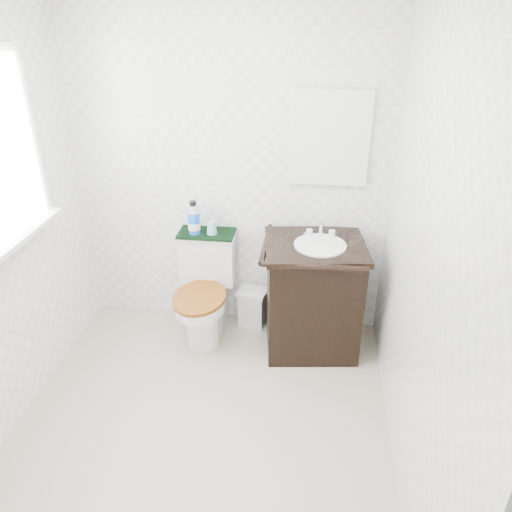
% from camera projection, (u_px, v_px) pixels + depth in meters
% --- Properties ---
extents(floor, '(2.40, 2.40, 0.00)m').
position_uv_depth(floor, '(200.00, 430.00, 2.93)').
color(floor, beige).
rests_on(floor, ground).
extents(wall_back, '(2.40, 0.00, 2.40)m').
position_uv_depth(wall_back, '(230.00, 171.00, 3.43)').
color(wall_back, white).
rests_on(wall_back, ground).
extents(wall_front, '(2.40, 0.00, 2.40)m').
position_uv_depth(wall_front, '(76.00, 450.00, 1.32)').
color(wall_front, white).
rests_on(wall_front, ground).
extents(wall_right, '(0.00, 2.40, 2.40)m').
position_uv_depth(wall_right, '(424.00, 262.00, 2.26)').
color(wall_right, white).
rests_on(wall_right, ground).
extents(mirror, '(0.50, 0.02, 0.60)m').
position_uv_depth(mirror, '(329.00, 139.00, 3.22)').
color(mirror, silver).
rests_on(mirror, wall_back).
extents(toilet, '(0.41, 0.62, 0.76)m').
position_uv_depth(toilet, '(206.00, 293.00, 3.65)').
color(toilet, white).
rests_on(toilet, floor).
extents(vanity, '(0.72, 0.64, 0.92)m').
position_uv_depth(vanity, '(313.00, 294.00, 3.46)').
color(vanity, black).
rests_on(vanity, floor).
extents(trash_bin, '(0.24, 0.21, 0.31)m').
position_uv_depth(trash_bin, '(253.00, 307.00, 3.81)').
color(trash_bin, silver).
rests_on(trash_bin, floor).
extents(towel, '(0.40, 0.22, 0.02)m').
position_uv_depth(towel, '(207.00, 233.00, 3.56)').
color(towel, black).
rests_on(towel, toilet).
extents(mouthwash_bottle, '(0.08, 0.08, 0.24)m').
position_uv_depth(mouthwash_bottle, '(194.00, 219.00, 3.49)').
color(mouthwash_bottle, blue).
rests_on(mouthwash_bottle, towel).
extents(cup, '(0.07, 0.07, 0.09)m').
position_uv_depth(cup, '(212.00, 228.00, 3.51)').
color(cup, '#83B8D7').
rests_on(cup, towel).
extents(soap_bar, '(0.07, 0.05, 0.02)m').
position_uv_depth(soap_bar, '(309.00, 233.00, 3.40)').
color(soap_bar, '#187475').
rests_on(soap_bar, vanity).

